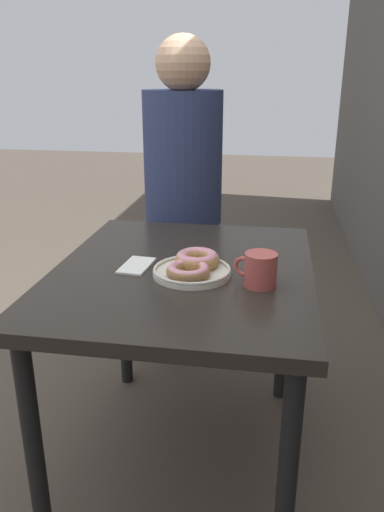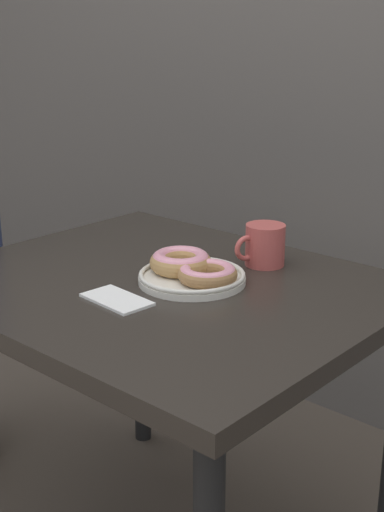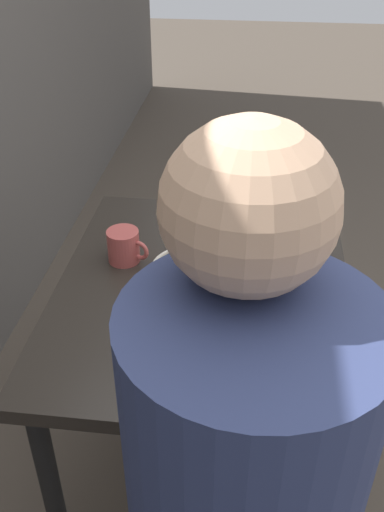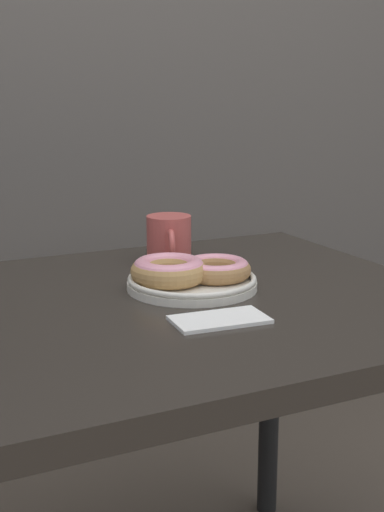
% 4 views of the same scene
% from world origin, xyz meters
% --- Properties ---
extents(wall_back, '(8.00, 0.05, 2.60)m').
position_xyz_m(wall_back, '(0.00, 1.12, 1.30)').
color(wall_back, '#56514C').
rests_on(wall_back, ground_plane).
extents(dining_table, '(0.95, 0.78, 0.72)m').
position_xyz_m(dining_table, '(0.00, 0.23, 0.63)').
color(dining_table, '#28231E').
rests_on(dining_table, ground_plane).
extents(donut_plate, '(0.24, 0.23, 0.06)m').
position_xyz_m(donut_plate, '(0.05, 0.26, 0.75)').
color(donut_plate, silver).
rests_on(donut_plate, dining_table).
extents(coffee_mug, '(0.09, 0.12, 0.10)m').
position_xyz_m(coffee_mug, '(0.10, 0.46, 0.77)').
color(coffee_mug, '#B74C47').
rests_on(coffee_mug, dining_table).
extents(napkin, '(0.15, 0.09, 0.01)m').
position_xyz_m(napkin, '(0.01, 0.08, 0.72)').
color(napkin, white).
rests_on(napkin, dining_table).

